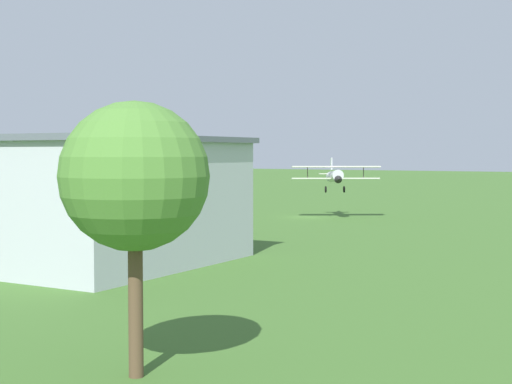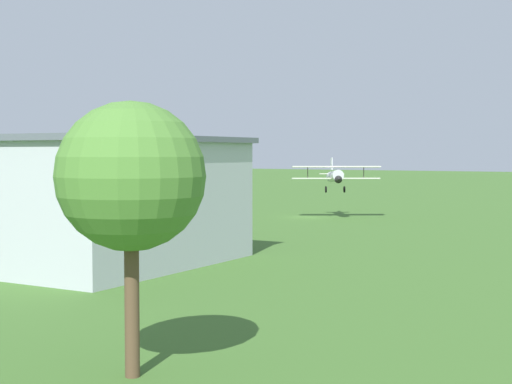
{
  "view_description": "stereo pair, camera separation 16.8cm",
  "coord_description": "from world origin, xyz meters",
  "px_view_note": "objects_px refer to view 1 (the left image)",
  "views": [
    {
      "loc": [
        -34.28,
        70.63,
        6.75
      ],
      "look_at": [
        -0.21,
        10.86,
        3.14
      ],
      "focal_mm": 53.14,
      "sensor_mm": 36.0,
      "label": 1
    },
    {
      "loc": [
        -34.42,
        70.54,
        6.75
      ],
      "look_at": [
        -0.21,
        10.86,
        3.14
      ],
      "focal_mm": 53.14,
      "sensor_mm": 36.0,
      "label": 2
    }
  ],
  "objects_px": {
    "hangar": "(22,197)",
    "biplane": "(335,175)",
    "tree_by_windsock": "(135,177)",
    "windsock": "(169,157)",
    "car_green": "(19,220)",
    "person_at_fence_line": "(104,218)",
    "person_crossing_taxiway": "(117,218)",
    "person_near_hangar_door": "(97,221)",
    "person_beside_truck": "(202,222)"
  },
  "relations": [
    {
      "from": "person_beside_truck",
      "to": "tree_by_windsock",
      "type": "xyz_separation_m",
      "value": [
        -21.16,
        35.18,
        5.16
      ]
    },
    {
      "from": "hangar",
      "to": "car_green",
      "type": "bearing_deg",
      "value": -42.25
    },
    {
      "from": "tree_by_windsock",
      "to": "windsock",
      "type": "bearing_deg",
      "value": -54.48
    },
    {
      "from": "biplane",
      "to": "tree_by_windsock",
      "type": "relative_size",
      "value": 1.04
    },
    {
      "from": "person_crossing_taxiway",
      "to": "windsock",
      "type": "bearing_deg",
      "value": -60.57
    },
    {
      "from": "person_crossing_taxiway",
      "to": "windsock",
      "type": "distance_m",
      "value": 40.55
    },
    {
      "from": "person_at_fence_line",
      "to": "tree_by_windsock",
      "type": "distance_m",
      "value": 45.85
    },
    {
      "from": "hangar",
      "to": "person_at_fence_line",
      "type": "distance_m",
      "value": 18.09
    },
    {
      "from": "hangar",
      "to": "tree_by_windsock",
      "type": "distance_m",
      "value": 29.21
    },
    {
      "from": "person_beside_truck",
      "to": "biplane",
      "type": "bearing_deg",
      "value": -101.49
    },
    {
      "from": "hangar",
      "to": "person_beside_truck",
      "type": "bearing_deg",
      "value": -96.96
    },
    {
      "from": "person_at_fence_line",
      "to": "windsock",
      "type": "distance_m",
      "value": 42.12
    },
    {
      "from": "person_at_fence_line",
      "to": "car_green",
      "type": "bearing_deg",
      "value": 34.03
    },
    {
      "from": "person_beside_truck",
      "to": "person_near_hangar_door",
      "type": "bearing_deg",
      "value": 19.94
    },
    {
      "from": "car_green",
      "to": "person_beside_truck",
      "type": "relative_size",
      "value": 2.53
    },
    {
      "from": "hangar",
      "to": "tree_by_windsock",
      "type": "relative_size",
      "value": 3.21
    },
    {
      "from": "person_crossing_taxiway",
      "to": "person_near_hangar_door",
      "type": "xyz_separation_m",
      "value": [
        -0.69,
        3.57,
        0.11
      ]
    },
    {
      "from": "car_green",
      "to": "person_near_hangar_door",
      "type": "distance_m",
      "value": 7.19
    },
    {
      "from": "tree_by_windsock",
      "to": "person_at_fence_line",
      "type": "bearing_deg",
      "value": -47.75
    },
    {
      "from": "biplane",
      "to": "person_near_hangar_door",
      "type": "height_order",
      "value": "biplane"
    },
    {
      "from": "person_crossing_taxiway",
      "to": "tree_by_windsock",
      "type": "height_order",
      "value": "tree_by_windsock"
    },
    {
      "from": "person_crossing_taxiway",
      "to": "tree_by_windsock",
      "type": "xyz_separation_m",
      "value": [
        -30.63,
        35.56,
        5.26
      ]
    },
    {
      "from": "hangar",
      "to": "windsock",
      "type": "distance_m",
      "value": 59.66
    },
    {
      "from": "car_green",
      "to": "person_near_hangar_door",
      "type": "bearing_deg",
      "value": -160.66
    },
    {
      "from": "car_green",
      "to": "windsock",
      "type": "xyz_separation_m",
      "value": [
        13.67,
        -40.96,
        5.19
      ]
    },
    {
      "from": "biplane",
      "to": "person_crossing_taxiway",
      "type": "height_order",
      "value": "biplane"
    },
    {
      "from": "car_green",
      "to": "person_at_fence_line",
      "type": "height_order",
      "value": "person_at_fence_line"
    },
    {
      "from": "hangar",
      "to": "person_beside_truck",
      "type": "distance_m",
      "value": 18.12
    },
    {
      "from": "windsock",
      "to": "person_beside_truck",
      "type": "bearing_deg",
      "value": 129.55
    },
    {
      "from": "car_green",
      "to": "hangar",
      "type": "bearing_deg",
      "value": 137.75
    },
    {
      "from": "car_green",
      "to": "person_beside_truck",
      "type": "height_order",
      "value": "person_beside_truck"
    },
    {
      "from": "person_crossing_taxiway",
      "to": "person_near_hangar_door",
      "type": "height_order",
      "value": "person_near_hangar_door"
    },
    {
      "from": "person_at_fence_line",
      "to": "person_near_hangar_door",
      "type": "bearing_deg",
      "value": 111.94
    },
    {
      "from": "car_green",
      "to": "tree_by_windsock",
      "type": "distance_m",
      "value": 47.46
    },
    {
      "from": "person_at_fence_line",
      "to": "windsock",
      "type": "bearing_deg",
      "value": -61.81
    },
    {
      "from": "person_beside_truck",
      "to": "person_at_fence_line",
      "type": "bearing_deg",
      "value": 8.73
    },
    {
      "from": "biplane",
      "to": "tree_by_windsock",
      "type": "distance_m",
      "value": 56.81
    },
    {
      "from": "hangar",
      "to": "biplane",
      "type": "distance_m",
      "value": 37.13
    },
    {
      "from": "tree_by_windsock",
      "to": "hangar",
      "type": "bearing_deg",
      "value": -36.8
    },
    {
      "from": "hangar",
      "to": "person_at_fence_line",
      "type": "bearing_deg",
      "value": -65.81
    },
    {
      "from": "hangar",
      "to": "person_crossing_taxiway",
      "type": "relative_size",
      "value": 17.44
    },
    {
      "from": "person_beside_truck",
      "to": "person_crossing_taxiway",
      "type": "xyz_separation_m",
      "value": [
        9.47,
        -0.38,
        -0.1
      ]
    },
    {
      "from": "person_near_hangar_door",
      "to": "hangar",
      "type": "bearing_deg",
      "value": 114.45
    },
    {
      "from": "person_near_hangar_door",
      "to": "person_at_fence_line",
      "type": "relative_size",
      "value": 0.97
    },
    {
      "from": "windsock",
      "to": "car_green",
      "type": "bearing_deg",
      "value": 108.45
    },
    {
      "from": "person_beside_truck",
      "to": "person_crossing_taxiway",
      "type": "distance_m",
      "value": 9.48
    },
    {
      "from": "hangar",
      "to": "person_at_fence_line",
      "type": "relative_size",
      "value": 14.99
    },
    {
      "from": "hangar",
      "to": "windsock",
      "type": "bearing_deg",
      "value": -63.01
    },
    {
      "from": "hangar",
      "to": "tree_by_windsock",
      "type": "bearing_deg",
      "value": 143.2
    },
    {
      "from": "hangar",
      "to": "biplane",
      "type": "height_order",
      "value": "hangar"
    }
  ]
}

